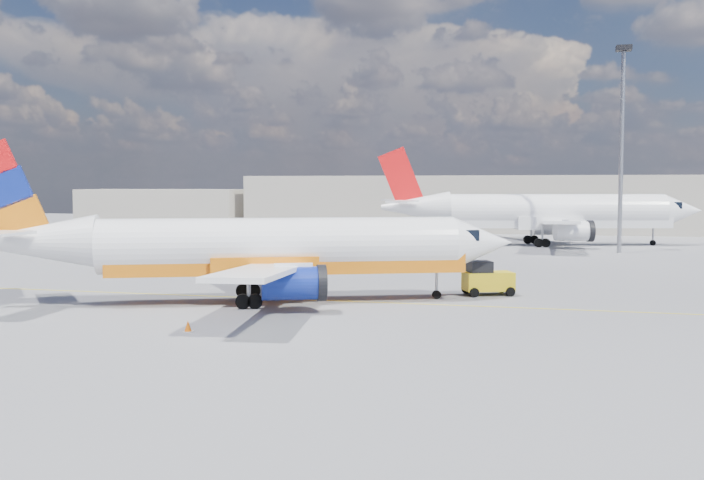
% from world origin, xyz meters
% --- Properties ---
extents(ground, '(240.00, 240.00, 0.00)m').
position_xyz_m(ground, '(0.00, 0.00, 0.00)').
color(ground, '#59585D').
rests_on(ground, ground).
extents(taxi_line, '(70.00, 0.15, 0.01)m').
position_xyz_m(taxi_line, '(0.00, 3.00, 0.01)').
color(taxi_line, yellow).
rests_on(taxi_line, ground).
extents(terminal_main, '(70.00, 14.00, 8.00)m').
position_xyz_m(terminal_main, '(5.00, 75.00, 4.00)').
color(terminal_main, '#B2A999').
rests_on(terminal_main, ground).
extents(terminal_annex, '(26.00, 10.00, 6.00)m').
position_xyz_m(terminal_annex, '(-45.00, 72.00, 3.00)').
color(terminal_annex, '#B2A999').
rests_on(terminal_annex, ground).
extents(main_jet, '(30.23, 22.81, 9.27)m').
position_xyz_m(main_jet, '(-1.80, 1.37, 3.09)').
color(main_jet, white).
rests_on(main_jet, ground).
extents(second_jet, '(36.09, 27.58, 10.90)m').
position_xyz_m(second_jet, '(13.55, 48.69, 3.63)').
color(second_jet, white).
rests_on(second_jet, ground).
extents(gse_tug, '(3.33, 2.77, 2.09)m').
position_xyz_m(gse_tug, '(10.28, 7.61, 0.99)').
color(gse_tug, black).
rests_on(gse_tug, ground).
extents(traffic_cone, '(0.38, 0.38, 0.54)m').
position_xyz_m(traffic_cone, '(-1.99, -7.92, 0.26)').
color(traffic_cone, white).
rests_on(traffic_cone, ground).
extents(floodlight_mast, '(1.47, 1.47, 20.17)m').
position_xyz_m(floodlight_mast, '(20.64, 40.67, 12.09)').
color(floodlight_mast, gray).
rests_on(floodlight_mast, ground).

